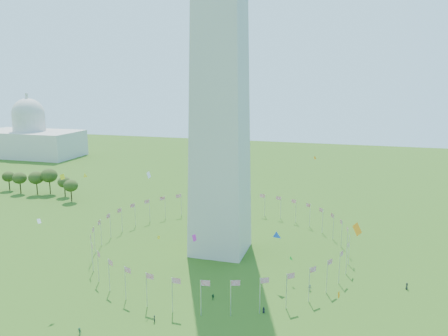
% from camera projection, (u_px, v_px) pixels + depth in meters
% --- Properties ---
extents(ground, '(600.00, 600.00, 0.00)m').
position_uv_depth(ground, '(155.00, 336.00, 94.65)').
color(ground, '#295012').
rests_on(ground, ground).
extents(flag_ring, '(80.24, 80.24, 9.00)m').
position_uv_depth(flag_ring, '(220.00, 237.00, 140.78)').
color(flag_ring, silver).
rests_on(flag_ring, ground).
extents(capitol_building, '(70.00, 35.00, 46.00)m').
position_uv_depth(capitol_building, '(29.00, 124.00, 308.31)').
color(capitol_building, beige).
rests_on(capitol_building, ground).
extents(kites_aloft, '(127.61, 73.83, 29.16)m').
position_uv_depth(kites_aloft, '(204.00, 227.00, 110.36)').
color(kites_aloft, blue).
rests_on(kites_aloft, ground).
extents(tree_line_west, '(55.84, 15.88, 13.28)m').
position_uv_depth(tree_line_west, '(28.00, 183.00, 208.24)').
color(tree_line_west, '#3C541C').
rests_on(tree_line_west, ground).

